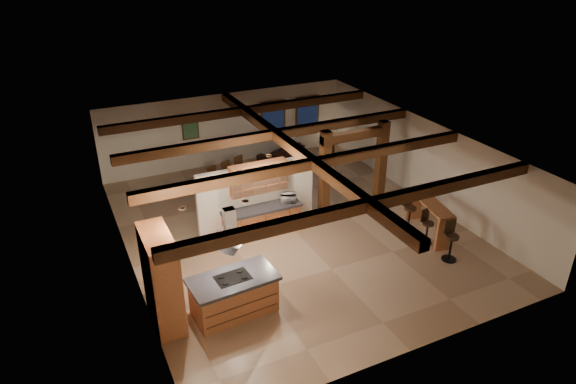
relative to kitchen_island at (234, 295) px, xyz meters
name	(u,v)px	position (x,y,z in m)	size (l,w,h in m)	color
ground	(293,229)	(3.08, 3.03, -0.53)	(12.00, 12.00, 0.00)	tan
room_walls	(293,178)	(3.08, 3.03, 1.25)	(12.00, 12.00, 12.00)	silver
ceiling_beams	(293,148)	(3.08, 3.03, 2.23)	(10.00, 12.00, 0.28)	#422310
timber_posts	(354,159)	(5.58, 3.53, 1.24)	(2.50, 0.30, 2.90)	#422310
partition_wall	(257,198)	(2.08, 3.53, 0.57)	(3.80, 0.18, 2.20)	silver
pantry_cabinet	(162,279)	(-1.58, 0.43, 0.67)	(0.67, 1.60, 2.40)	#AE6538
back_counter	(262,221)	(2.08, 3.14, -0.05)	(2.50, 0.66, 0.94)	#AE6538
upper_display_cabinet	(258,178)	(2.08, 3.34, 1.32)	(1.80, 0.36, 0.95)	#AE6538
range_hood	(231,251)	(0.00, 0.00, 1.26)	(1.10, 1.10, 1.40)	silver
back_windows	(290,118)	(5.88, 8.96, 0.97)	(2.70, 0.07, 1.70)	#422310
framed_art	(190,129)	(1.58, 8.97, 1.17)	(0.65, 0.05, 0.85)	#422310
recessed_cans	(235,186)	(0.55, 1.10, 2.34)	(3.16, 2.46, 0.03)	silver
kitchen_island	(234,295)	(0.00, 0.00, 0.00)	(2.18, 1.27, 1.05)	#AE6538
dining_table	(235,185)	(2.34, 6.28, -0.23)	(1.71, 0.95, 0.60)	#38180E
sofa	(281,153)	(5.16, 8.35, -0.22)	(2.11, 0.83, 0.62)	black
microwave	(288,198)	(2.98, 3.14, 0.54)	(0.47, 0.32, 0.26)	silver
bar_counter	(429,212)	(6.73, 0.95, 0.23)	(0.96, 2.21, 1.13)	#AE6538
side_table	(329,145)	(7.43, 8.33, -0.27)	(0.41, 0.41, 0.51)	#422310
table_lamp	(329,134)	(7.43, 8.33, 0.23)	(0.29, 0.29, 0.34)	black
bar_stool_a	(451,240)	(6.37, -0.45, 0.09)	(0.43, 0.44, 1.22)	black
bar_stool_b	(426,227)	(6.31, 0.52, 0.04)	(0.39, 0.40, 1.11)	black
bar_stool_c	(409,212)	(6.38, 1.45, 0.08)	(0.42, 0.42, 1.20)	black
dining_chairs	(234,178)	(2.34, 6.28, 0.04)	(2.20, 2.20, 1.10)	#422310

